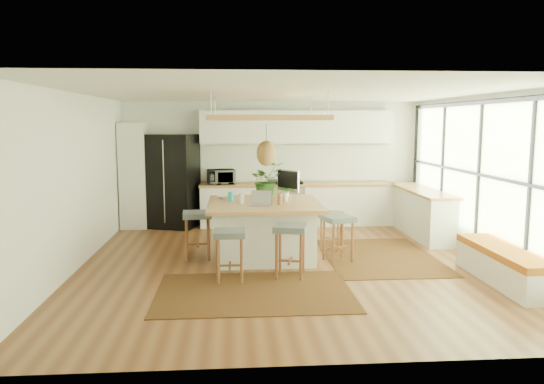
{
  "coord_description": "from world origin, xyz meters",
  "views": [
    {
      "loc": [
        -0.84,
        -8.07,
        2.26
      ],
      "look_at": [
        -0.2,
        0.5,
        1.1
      ],
      "focal_mm": 34.45,
      "sensor_mm": 36.0,
      "label": 1
    }
  ],
  "objects": [
    {
      "name": "rug_near",
      "position": [
        -0.58,
        -1.36,
        0.01
      ],
      "size": [
        2.6,
        1.8,
        0.01
      ],
      "primitive_type": "cube",
      "color": "black",
      "rests_on": "floor"
    },
    {
      "name": "laptop",
      "position": [
        -0.42,
        0.16,
        1.05
      ],
      "size": [
        0.41,
        0.42,
        0.25
      ],
      "primitive_type": null,
      "rotation": [
        0.0,
        0.0,
        -0.25
      ],
      "color": "#A5A5AA",
      "rests_on": "island"
    },
    {
      "name": "island_bottle_3",
      "position": [
        0.02,
        0.55,
        1.03
      ],
      "size": [
        0.07,
        0.07,
        0.19
      ],
      "primitive_type": "cylinder",
      "color": "silver",
      "rests_on": "island"
    },
    {
      "name": "right_counter_base",
      "position": [
        2.93,
        2.0,
        0.44
      ],
      "size": [
        0.6,
        2.5,
        0.88
      ],
      "primitive_type": "cube",
      "color": "white",
      "rests_on": "floor"
    },
    {
      "name": "backsplash",
      "position": [
        0.55,
        3.48,
        1.35
      ],
      "size": [
        4.2,
        0.02,
        0.8
      ],
      "primitive_type": "cube",
      "color": "white",
      "rests_on": "wall_back"
    },
    {
      "name": "range",
      "position": [
        0.3,
        3.18,
        0.5
      ],
      "size": [
        0.76,
        0.62,
        1.0
      ],
      "primitive_type": null,
      "color": "#A5A5AA",
      "rests_on": "floor"
    },
    {
      "name": "island_bowl",
      "position": [
        -1.0,
        0.91,
        0.96
      ],
      "size": [
        0.28,
        0.28,
        0.06
      ],
      "primitive_type": "imported",
      "rotation": [
        0.0,
        0.0,
        0.26
      ],
      "color": "silver",
      "rests_on": "island"
    },
    {
      "name": "stool_left_side",
      "position": [
        -1.44,
        0.46,
        0.35
      ],
      "size": [
        0.5,
        0.5,
        0.79
      ],
      "primitive_type": null,
      "rotation": [
        0.0,
        0.0,
        -1.49
      ],
      "color": "#4C5354",
      "rests_on": "floor"
    },
    {
      "name": "monitor",
      "position": [
        0.11,
        0.91,
        1.19
      ],
      "size": [
        0.48,
        0.55,
        0.51
      ],
      "primitive_type": null,
      "rotation": [
        0.0,
        0.0,
        -0.93
      ],
      "color": "#A5A5AA",
      "rests_on": "island"
    },
    {
      "name": "wall_front",
      "position": [
        0.0,
        -3.5,
        1.35
      ],
      "size": [
        6.5,
        0.0,
        6.5
      ],
      "primitive_type": "plane",
      "rotation": [
        -1.57,
        0.0,
        0.0
      ],
      "color": "white",
      "rests_on": "ground"
    },
    {
      "name": "rug_right",
      "position": [
        1.61,
        0.35,
        0.01
      ],
      "size": [
        1.8,
        2.6,
        0.01
      ],
      "primitive_type": "cube",
      "color": "black",
      "rests_on": "floor"
    },
    {
      "name": "wall_back",
      "position": [
        0.0,
        3.5,
        1.35
      ],
      "size": [
        6.5,
        0.0,
        6.5
      ],
      "primitive_type": "plane",
      "rotation": [
        1.57,
        0.0,
        0.0
      ],
      "color": "white",
      "rests_on": "ground"
    },
    {
      "name": "right_counter_top",
      "position": [
        2.93,
        2.0,
        0.9
      ],
      "size": [
        0.64,
        2.54,
        0.05
      ],
      "primitive_type": "cube",
      "color": "#A76C3B",
      "rests_on": "right_counter_base"
    },
    {
      "name": "stool_near_right",
      "position": [
        -0.02,
        -0.69,
        0.35
      ],
      "size": [
        0.55,
        0.55,
        0.78
      ],
      "primitive_type": null,
      "rotation": [
        0.0,
        0.0,
        -0.23
      ],
      "color": "#4C5354",
      "rests_on": "floor"
    },
    {
      "name": "stool_near_left",
      "position": [
        -0.9,
        -0.83,
        0.35
      ],
      "size": [
        0.44,
        0.44,
        0.74
      ],
      "primitive_type": null,
      "rotation": [
        0.0,
        0.0,
        -0.01
      ],
      "color": "#4C5354",
      "rests_on": "floor"
    },
    {
      "name": "island_bottle_4",
      "position": [
        -0.53,
        0.75,
        1.03
      ],
      "size": [
        0.07,
        0.07,
        0.19
      ],
      "primitive_type": "cylinder",
      "color": "#638852",
      "rests_on": "island"
    },
    {
      "name": "floor",
      "position": [
        0.0,
        0.0,
        0.0
      ],
      "size": [
        7.0,
        7.0,
        0.0
      ],
      "primitive_type": "plane",
      "color": "brown",
      "rests_on": "ground"
    },
    {
      "name": "window_wall",
      "position": [
        3.22,
        0.0,
        1.4
      ],
      "size": [
        0.1,
        6.2,
        2.6
      ],
      "primitive_type": null,
      "color": "black",
      "rests_on": "wall_right"
    },
    {
      "name": "stool_right_back",
      "position": [
        0.89,
        0.91,
        0.35
      ],
      "size": [
        0.51,
        0.51,
        0.67
      ],
      "primitive_type": null,
      "rotation": [
        0.0,
        0.0,
        1.2
      ],
      "color": "#4C5354",
      "rests_on": "floor"
    },
    {
      "name": "ceiling",
      "position": [
        0.0,
        0.0,
        2.7
      ],
      "size": [
        7.0,
        7.0,
        0.0
      ],
      "primitive_type": "plane",
      "rotation": [
        3.14,
        0.0,
        0.0
      ],
      "color": "white",
      "rests_on": "ground"
    },
    {
      "name": "wall_right",
      "position": [
        3.25,
        0.0,
        1.35
      ],
      "size": [
        0.0,
        7.0,
        7.0
      ],
      "primitive_type": "plane",
      "rotation": [
        1.57,
        0.0,
        -1.57
      ],
      "color": "white",
      "rests_on": "ground"
    },
    {
      "name": "wall_left",
      "position": [
        -3.25,
        0.0,
        1.35
      ],
      "size": [
        0.0,
        7.0,
        7.0
      ],
      "primitive_type": "plane",
      "rotation": [
        1.57,
        0.0,
        1.57
      ],
      "color": "white",
      "rests_on": "ground"
    },
    {
      "name": "window_bench",
      "position": [
        2.95,
        -1.2,
        0.25
      ],
      "size": [
        0.52,
        2.0,
        0.5
      ],
      "primitive_type": null,
      "color": "white",
      "rests_on": "floor"
    },
    {
      "name": "back_counter_base",
      "position": [
        0.55,
        3.18,
        0.44
      ],
      "size": [
        4.2,
        0.6,
        0.88
      ],
      "primitive_type": "cube",
      "color": "white",
      "rests_on": "floor"
    },
    {
      "name": "stool_right_front",
      "position": [
        0.85,
        0.11,
        0.35
      ],
      "size": [
        0.55,
        0.55,
        0.75
      ],
      "primitive_type": null,
      "rotation": [
        0.0,
        0.0,
        1.86
      ],
      "color": "#4C5354",
      "rests_on": "floor"
    },
    {
      "name": "pantry",
      "position": [
        -2.95,
        3.18,
        1.12
      ],
      "size": [
        0.55,
        0.6,
        2.25
      ],
      "primitive_type": "cube",
      "color": "white",
      "rests_on": "floor"
    },
    {
      "name": "back_counter_top",
      "position": [
        0.55,
        3.18,
        0.9
      ],
      "size": [
        4.24,
        0.64,
        0.05
      ],
      "primitive_type": "cube",
      "color": "#A76C3B",
      "rests_on": "back_counter_base"
    },
    {
      "name": "fridge",
      "position": [
        -2.15,
        3.18,
        0.93
      ],
      "size": [
        1.19,
        1.05,
        2.0
      ],
      "primitive_type": null,
      "rotation": [
        0.0,
        0.0,
        -0.32
      ],
      "color": "black",
      "rests_on": "floor"
    },
    {
      "name": "island_plant",
      "position": [
        -0.27,
        1.03,
        1.18
      ],
      "size": [
        0.82,
        0.84,
        0.49
      ],
      "primitive_type": "imported",
      "rotation": [
        0.0,
        0.0,
        0.58
      ],
      "color": "#1E4C19",
      "rests_on": "island"
    },
    {
      "name": "island_bottle_1",
      "position": [
        -0.73,
        0.35,
        1.03
      ],
      "size": [
        0.07,
        0.07,
        0.19
      ],
      "primitive_type": "cylinder",
      "color": "silver",
      "rests_on": "island"
    },
    {
      "name": "island_bottle_2",
      "position": [
        -0.08,
        0.2,
        1.03
      ],
      "size": [
        0.07,
        0.07,
        0.19
      ],
      "primitive_type": "cylinder",
      "color": "#925A30",
      "rests_on": "island"
    },
    {
      "name": "upper_cabinets",
      "position": [
        0.55,
        3.32,
        2.15
      ],
      "size": [
        4.2,
        0.34,
        0.7
      ],
      "primitive_type": "cube",
      "color": "white",
      "rests_on": "wall_back"
    },
    {
      "name": "microwave",
      "position": [
        -1.1,
        3.15,
        1.12
      ],
      "size": [
        0.62,
        0.43,
        0.38
      ],
      "primitive_type": "imported",
      "rotation": [
        0.0,
        0.0,
        0.21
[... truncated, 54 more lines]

